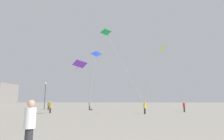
# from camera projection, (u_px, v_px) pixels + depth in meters

# --- Properties ---
(person_in_grey) EXTENTS (0.37, 0.37, 1.69)m
(person_in_grey) POSITION_uv_depth(u_px,v_px,m) (90.00, 105.00, 33.72)
(person_in_grey) COLOR #2D2D33
(person_in_grey) RESTS_ON ground_plane
(person_in_red) EXTENTS (0.36, 0.36, 1.65)m
(person_in_red) POSITION_uv_depth(u_px,v_px,m) (184.00, 106.00, 28.38)
(person_in_red) COLOR #2D2D33
(person_in_red) RESTS_ON ground_plane
(person_in_green) EXTENTS (0.37, 0.37, 1.68)m
(person_in_green) POSITION_uv_depth(u_px,v_px,m) (49.00, 105.00, 34.23)
(person_in_green) COLOR #2D2D33
(person_in_green) RESTS_ON ground_plane
(person_in_yellow) EXTENTS (0.36, 0.36, 1.68)m
(person_in_yellow) POSITION_uv_depth(u_px,v_px,m) (145.00, 107.00, 24.60)
(person_in_yellow) COLOR #2D2D33
(person_in_yellow) RESTS_ON ground_plane
(person_in_orange) EXTENTS (0.37, 0.37, 1.68)m
(person_in_orange) POSITION_uv_depth(u_px,v_px,m) (50.00, 107.00, 25.99)
(person_in_orange) COLOR #2D2D33
(person_in_orange) RESTS_ON ground_plane
(person_in_white) EXTENTS (0.41, 0.41, 1.86)m
(person_in_white) POSITION_uv_depth(u_px,v_px,m) (30.00, 123.00, 6.46)
(person_in_white) COLOR #2D2D33
(person_in_white) RESTS_ON ground_plane
(kite_violet_delta) EXTENTS (6.03, 4.43, 5.52)m
(kite_violet_delta) POSITION_uv_depth(u_px,v_px,m) (80.00, 64.00, 23.05)
(kite_violet_delta) COLOR purple
(kite_lime_diamond) EXTENTS (2.51, 4.08, 7.42)m
(kite_lime_diamond) POSITION_uv_depth(u_px,v_px,m) (162.00, 49.00, 22.35)
(kite_lime_diamond) COLOR #8CD12D
(kite_emerald_delta) EXTENTS (5.19, 8.03, 7.77)m
(kite_emerald_delta) POSITION_uv_depth(u_px,v_px,m) (108.00, 36.00, 18.86)
(kite_emerald_delta) COLOR green
(kite_cobalt_delta) EXTENTS (1.96, 1.02, 10.23)m
(kite_cobalt_delta) POSITION_uv_depth(u_px,v_px,m) (96.00, 54.00, 35.84)
(kite_cobalt_delta) COLOR blue
(lamppost_east) EXTENTS (0.36, 0.36, 5.52)m
(lamppost_east) POSITION_uv_depth(u_px,v_px,m) (45.00, 91.00, 37.21)
(lamppost_east) COLOR #2D2D30
(lamppost_east) RESTS_ON ground_plane
(handbag_beside_flyer) EXTENTS (0.35, 0.25, 0.24)m
(handbag_beside_flyer) POSITION_uv_depth(u_px,v_px,m) (92.00, 110.00, 33.66)
(handbag_beside_flyer) COLOR maroon
(handbag_beside_flyer) RESTS_ON ground_plane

